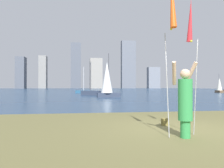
{
  "coord_description": "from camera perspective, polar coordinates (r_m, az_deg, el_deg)",
  "views": [
    {
      "loc": [
        -2.94,
        -6.2,
        1.31
      ],
      "look_at": [
        -0.72,
        9.39,
        1.45
      ],
      "focal_mm": 35.04,
      "sensor_mm": 36.0,
      "label": 1
    }
  ],
  "objects": [
    {
      "name": "kite_flag_left",
      "position": [
        5.89,
        15.4,
        19.88
      ],
      "size": [
        0.16,
        0.64,
        4.17
      ],
      "color": "#B2B2B7",
      "rests_on": "ground"
    },
    {
      "name": "kite_flag_right",
      "position": [
        6.62,
        19.81,
        14.66
      ],
      "size": [
        0.16,
        0.53,
        3.72
      ],
      "color": "#B2B2B7",
      "rests_on": "ground"
    },
    {
      "name": "sailboat_5",
      "position": [
        24.76,
        -1.25,
        0.99
      ],
      "size": [
        2.65,
        1.35,
        5.01
      ],
      "color": "#333D51",
      "rests_on": "ground"
    },
    {
      "name": "sailboat_0",
      "position": [
        30.48,
        -5.57,
        -2.26
      ],
      "size": [
        2.78,
        2.28,
        4.66
      ],
      "color": "#333D51",
      "rests_on": "ground"
    },
    {
      "name": "bag",
      "position": [
        7.55,
        13.66,
        -9.58
      ],
      "size": [
        0.22,
        0.16,
        0.23
      ],
      "color": "olive",
      "rests_on": "ground"
    },
    {
      "name": "skyline_tower_0",
      "position": [
        117.47,
        -22.69,
        2.71
      ],
      "size": [
        4.33,
        5.39,
        15.67
      ],
      "color": "#565B66",
      "rests_on": "ground"
    },
    {
      "name": "skyline_tower_4",
      "position": [
        120.69,
        4.26,
        5.04
      ],
      "size": [
        7.69,
        3.76,
        25.97
      ],
      "color": "slate",
      "rests_on": "ground"
    },
    {
      "name": "person",
      "position": [
        5.81,
        18.53,
        -4.01
      ],
      "size": [
        0.71,
        0.52,
        1.93
      ],
      "rotation": [
        0.0,
        0.0,
        0.32
      ],
      "color": "green",
      "rests_on": "ground"
    },
    {
      "name": "skyline_tower_3",
      "position": [
        118.65,
        -4.21,
        2.75
      ],
      "size": [
        6.56,
        6.66,
        16.11
      ],
      "color": "gray",
      "rests_on": "ground"
    },
    {
      "name": "ground",
      "position": [
        57.24,
        -5.16,
        -1.88
      ],
      "size": [
        120.0,
        138.0,
        0.12
      ],
      "color": "brown"
    },
    {
      "name": "skyline_tower_5",
      "position": [
        122.83,
        10.76,
        1.6
      ],
      "size": [
        6.5,
        3.81,
        11.65
      ],
      "color": "gray",
      "rests_on": "ground"
    },
    {
      "name": "skyline_tower_2",
      "position": [
        117.19,
        -9.39,
        4.66
      ],
      "size": [
        5.18,
        6.23,
        23.71
      ],
      "color": "#565B66",
      "rests_on": "ground"
    },
    {
      "name": "skyline_tower_1",
      "position": [
        120.45,
        -17.56,
        2.94
      ],
      "size": [
        3.78,
        5.54,
        17.0
      ],
      "color": "gray",
      "rests_on": "ground"
    },
    {
      "name": "sailboat_3",
      "position": [
        40.6,
        -7.42,
        -1.86
      ],
      "size": [
        3.03,
        1.94,
        4.84
      ],
      "color": "#2D6084",
      "rests_on": "ground"
    },
    {
      "name": "sailboat_6",
      "position": [
        47.26,
        26.22,
        -0.38
      ],
      "size": [
        1.18,
        2.16,
        3.66
      ],
      "color": "brown",
      "rests_on": "ground"
    }
  ]
}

